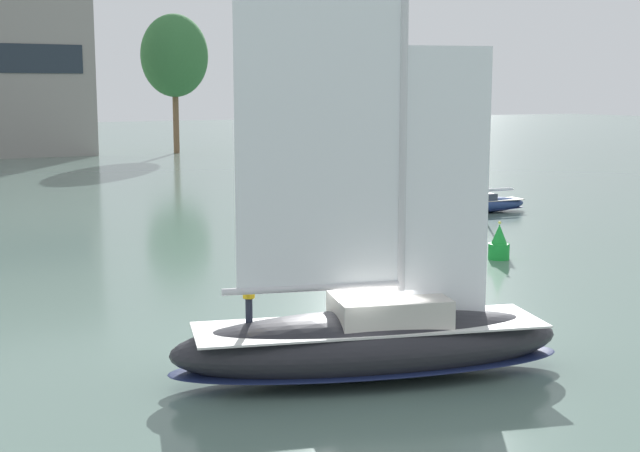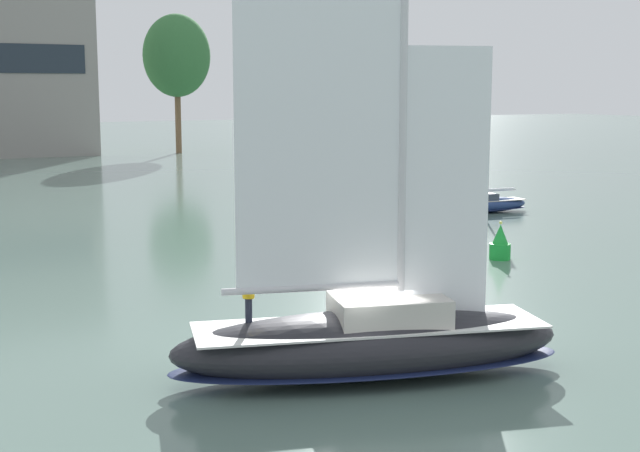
{
  "view_description": "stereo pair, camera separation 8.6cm",
  "coord_description": "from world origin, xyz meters",
  "px_view_note": "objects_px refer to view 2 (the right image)",
  "views": [
    {
      "loc": [
        -12.98,
        -21.07,
        8.22
      ],
      "look_at": [
        0.0,
        3.0,
        3.99
      ],
      "focal_mm": 50.0,
      "sensor_mm": 36.0,
      "label": 1
    },
    {
      "loc": [
        -12.9,
        -21.11,
        8.22
      ],
      "look_at": [
        0.0,
        3.0,
        3.99
      ],
      "focal_mm": 50.0,
      "sensor_mm": 36.0,
      "label": 2
    }
  ],
  "objects_px": {
    "sailboat_moored_near_marina": "(412,218)",
    "sailboat_main": "(370,335)",
    "tree_shore_right": "(177,56)",
    "channel_buoy": "(500,244)",
    "sailboat_moored_mid_channel": "(487,204)"
  },
  "relations": [
    {
      "from": "tree_shore_right",
      "to": "sailboat_main",
      "type": "height_order",
      "value": "tree_shore_right"
    },
    {
      "from": "tree_shore_right",
      "to": "channel_buoy",
      "type": "relative_size",
      "value": 9.33
    },
    {
      "from": "tree_shore_right",
      "to": "channel_buoy",
      "type": "xyz_separation_m",
      "value": [
        -10.3,
        -76.32,
        -11.54
      ]
    },
    {
      "from": "tree_shore_right",
      "to": "channel_buoy",
      "type": "height_order",
      "value": "tree_shore_right"
    },
    {
      "from": "sailboat_moored_near_marina",
      "to": "sailboat_main",
      "type": "bearing_deg",
      "value": -126.46
    },
    {
      "from": "tree_shore_right",
      "to": "sailboat_main",
      "type": "bearing_deg",
      "value": -105.85
    },
    {
      "from": "tree_shore_right",
      "to": "channel_buoy",
      "type": "bearing_deg",
      "value": -97.68
    },
    {
      "from": "sailboat_moored_near_marina",
      "to": "sailboat_moored_mid_channel",
      "type": "relative_size",
      "value": 0.97
    },
    {
      "from": "sailboat_main",
      "to": "sailboat_moored_near_marina",
      "type": "height_order",
      "value": "sailboat_main"
    },
    {
      "from": "tree_shore_right",
      "to": "sailboat_moored_mid_channel",
      "type": "xyz_separation_m",
      "value": [
        -0.33,
        -62.89,
        -11.71
      ]
    },
    {
      "from": "sailboat_main",
      "to": "sailboat_moored_mid_channel",
      "type": "bearing_deg",
      "value": 45.99
    },
    {
      "from": "tree_shore_right",
      "to": "sailboat_moored_near_marina",
      "type": "height_order",
      "value": "tree_shore_right"
    },
    {
      "from": "sailboat_main",
      "to": "sailboat_moored_mid_channel",
      "type": "height_order",
      "value": "sailboat_main"
    },
    {
      "from": "tree_shore_right",
      "to": "sailboat_main",
      "type": "relative_size",
      "value": 1.11
    },
    {
      "from": "sailboat_moored_near_marina",
      "to": "tree_shore_right",
      "type": "bearing_deg",
      "value": 82.78
    }
  ]
}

